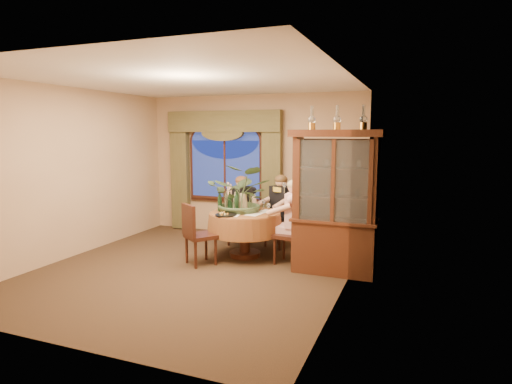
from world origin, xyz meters
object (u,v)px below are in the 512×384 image
at_px(olive_bowl, 246,212).
at_px(chair_back_right, 279,221).
at_px(wine_bottle_1, 227,201).
at_px(dining_table, 245,234).
at_px(china_cabinet, 335,203).
at_px(wine_bottle_3, 235,202).
at_px(oil_lamp_right, 364,117).
at_px(oil_lamp_center, 337,117).
at_px(person_back, 241,210).
at_px(stoneware_vase, 243,202).
at_px(centerpiece_plant, 242,172).
at_px(chair_right, 289,234).
at_px(wine_bottle_2, 236,203).
at_px(wine_bottle_4, 236,200).
at_px(wine_bottle_0, 230,201).
at_px(oil_lamp_left, 312,118).
at_px(person_scarf, 282,211).
at_px(person_pink, 295,221).
at_px(chair_front_left, 201,234).
at_px(wine_bottle_5, 220,202).
at_px(chair_back, 236,218).

bearing_deg(olive_bowl, chair_back_right, 70.62).
bearing_deg(wine_bottle_1, dining_table, -11.32).
bearing_deg(china_cabinet, wine_bottle_3, 169.10).
relative_size(china_cabinet, wine_bottle_3, 6.37).
height_order(oil_lamp_right, chair_back_right, oil_lamp_right).
distance_m(chair_back_right, wine_bottle_1, 1.09).
height_order(oil_lamp_center, person_back, oil_lamp_center).
relative_size(stoneware_vase, centerpiece_plant, 0.25).
bearing_deg(person_back, chair_right, 117.25).
xyz_separation_m(wine_bottle_2, wine_bottle_4, (-0.11, 0.25, 0.00)).
bearing_deg(chair_back_right, dining_table, 90.00).
relative_size(oil_lamp_right, olive_bowl, 2.43).
relative_size(dining_table, wine_bottle_0, 3.83).
height_order(dining_table, stoneware_vase, stoneware_vase).
relative_size(oil_lamp_left, wine_bottle_3, 1.03).
distance_m(wine_bottle_1, wine_bottle_2, 0.27).
relative_size(person_back, wine_bottle_3, 3.87).
distance_m(wine_bottle_0, wine_bottle_1, 0.10).
distance_m(chair_right, stoneware_vase, 0.98).
height_order(person_scarf, centerpiece_plant, centerpiece_plant).
bearing_deg(person_pink, chair_front_left, 115.18).
relative_size(chair_back_right, person_back, 0.75).
distance_m(person_scarf, centerpiece_plant, 1.11).
relative_size(chair_back_right, olive_bowl, 6.87).
bearing_deg(person_pink, oil_lamp_right, -108.78).
relative_size(oil_lamp_left, wine_bottle_4, 1.03).
distance_m(olive_bowl, wine_bottle_5, 0.49).
distance_m(china_cabinet, chair_right, 0.96).
xyz_separation_m(person_pink, centerpiece_plant, (-0.93, 0.06, 0.75)).
relative_size(oil_lamp_center, wine_bottle_1, 1.03).
bearing_deg(centerpiece_plant, dining_table, -46.87).
relative_size(chair_back, wine_bottle_4, 2.91).
relative_size(chair_front_left, olive_bowl, 6.87).
height_order(oil_lamp_left, centerpiece_plant, oil_lamp_left).
xyz_separation_m(china_cabinet, person_pink, (-0.69, 0.33, -0.38)).
distance_m(wine_bottle_0, wine_bottle_4, 0.19).
distance_m(oil_lamp_center, wine_bottle_5, 2.41).
relative_size(dining_table, person_back, 0.99).
bearing_deg(chair_right, chair_back_right, 35.26).
xyz_separation_m(dining_table, centerpiece_plant, (-0.07, 0.07, 1.04)).
height_order(centerpiece_plant, wine_bottle_5, centerpiece_plant).
height_order(oil_lamp_left, olive_bowl, oil_lamp_left).
height_order(oil_lamp_right, wine_bottle_5, oil_lamp_right).
distance_m(oil_lamp_center, chair_front_left, 2.73).
bearing_deg(wine_bottle_4, chair_back, 114.57).
bearing_deg(wine_bottle_1, wine_bottle_3, -15.93).
xyz_separation_m(china_cabinet, centerpiece_plant, (-1.62, 0.39, 0.37)).
bearing_deg(person_back, chair_back_right, 156.21).
bearing_deg(oil_lamp_left, wine_bottle_1, 166.03).
height_order(person_pink, wine_bottle_0, person_pink).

